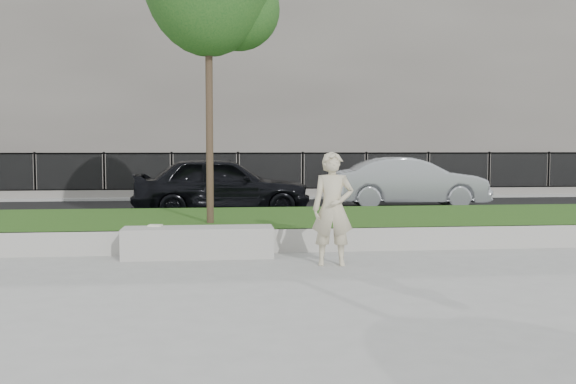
{
  "coord_description": "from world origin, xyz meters",
  "views": [
    {
      "loc": [
        -1.23,
        -9.61,
        1.77
      ],
      "look_at": [
        -0.07,
        1.2,
        1.01
      ],
      "focal_mm": 40.0,
      "sensor_mm": 36.0,
      "label": 1
    }
  ],
  "objects": [
    {
      "name": "car_silver",
      "position": [
        4.25,
        8.39,
        0.76
      ],
      "size": [
        4.43,
        1.71,
        1.44
      ],
      "primitive_type": "imported",
      "rotation": [
        0.0,
        0.0,
        1.53
      ],
      "color": "#999DA1",
      "rests_on": "street"
    },
    {
      "name": "ground",
      "position": [
        0.0,
        0.0,
        0.0
      ],
      "size": [
        90.0,
        90.0,
        0.0
      ],
      "primitive_type": "plane",
      "color": "gray",
      "rests_on": "ground"
    },
    {
      "name": "grass_bank",
      "position": [
        0.0,
        3.0,
        0.2
      ],
      "size": [
        34.0,
        4.0,
        0.4
      ],
      "primitive_type": "cube",
      "color": "black",
      "rests_on": "ground"
    },
    {
      "name": "building_facade",
      "position": [
        0.0,
        20.0,
        5.0
      ],
      "size": [
        34.0,
        10.0,
        10.0
      ],
      "primitive_type": "cube",
      "color": "#605954",
      "rests_on": "ground"
    },
    {
      "name": "stone_bench",
      "position": [
        -1.57,
        0.7,
        0.24
      ],
      "size": [
        2.39,
        0.6,
        0.49
      ],
      "primitive_type": "cube",
      "color": "#A5A29A",
      "rests_on": "ground"
    },
    {
      "name": "far_pavement",
      "position": [
        0.0,
        13.0,
        0.06
      ],
      "size": [
        34.0,
        3.0,
        0.12
      ],
      "primitive_type": "cube",
      "color": "gray",
      "rests_on": "ground"
    },
    {
      "name": "iron_fence",
      "position": [
        0.0,
        12.0,
        0.54
      ],
      "size": [
        32.0,
        0.3,
        1.5
      ],
      "color": "slate",
      "rests_on": "far_pavement"
    },
    {
      "name": "book",
      "position": [
        -2.27,
        0.9,
        0.5
      ],
      "size": [
        0.24,
        0.19,
        0.02
      ],
      "primitive_type": "cube",
      "rotation": [
        0.0,
        0.0,
        -0.19
      ],
      "color": "#ECE9CB",
      "rests_on": "stone_bench"
    },
    {
      "name": "grass_kerb",
      "position": [
        0.0,
        1.04,
        0.2
      ],
      "size": [
        34.0,
        0.08,
        0.4
      ],
      "primitive_type": "cube",
      "color": "#A5A29A",
      "rests_on": "ground"
    },
    {
      "name": "man",
      "position": [
        0.46,
        -0.18,
        0.85
      ],
      "size": [
        0.67,
        0.49,
        1.7
      ],
      "primitive_type": "imported",
      "rotation": [
        0.0,
        0.0,
        -0.15
      ],
      "color": "beige",
      "rests_on": "ground"
    },
    {
      "name": "car_dark",
      "position": [
        -1.16,
        6.69,
        0.8
      ],
      "size": [
        4.51,
        1.92,
        1.52
      ],
      "primitive_type": "imported",
      "rotation": [
        0.0,
        0.0,
        1.6
      ],
      "color": "black",
      "rests_on": "street"
    },
    {
      "name": "street",
      "position": [
        0.0,
        8.5,
        0.02
      ],
      "size": [
        34.0,
        7.0,
        0.04
      ],
      "primitive_type": "cube",
      "color": "black",
      "rests_on": "ground"
    }
  ]
}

